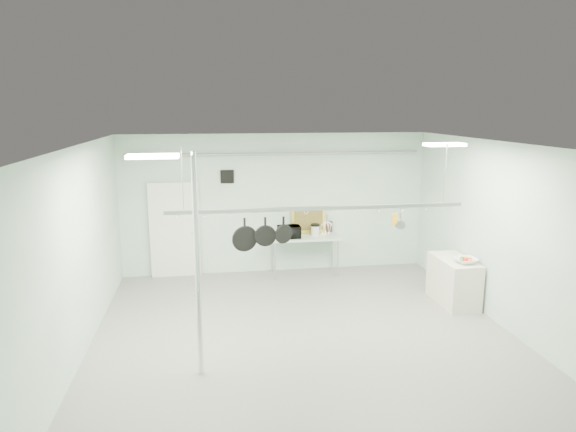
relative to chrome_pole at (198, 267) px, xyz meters
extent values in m
plane|color=gray|center=(1.70, 0.60, -1.60)|extent=(8.00, 8.00, 0.00)
cube|color=silver|center=(1.70, 0.60, 1.59)|extent=(7.00, 8.00, 0.02)
cube|color=silver|center=(1.70, 4.59, 0.00)|extent=(7.00, 0.02, 3.20)
cube|color=silver|center=(5.19, 0.60, 0.00)|extent=(0.02, 8.00, 3.20)
cube|color=silver|center=(-0.60, 4.54, -0.55)|extent=(1.10, 0.10, 2.20)
cube|color=black|center=(0.60, 4.57, 0.65)|extent=(0.30, 0.04, 0.30)
cylinder|color=gray|center=(1.70, 4.50, 1.15)|extent=(6.60, 0.07, 0.07)
cylinder|color=silver|center=(0.00, 0.00, 0.00)|extent=(0.08, 0.08, 3.20)
cube|color=#9CB8A4|center=(2.30, 4.20, -0.72)|extent=(1.60, 0.70, 0.05)
cylinder|color=#B7B7BC|center=(1.58, 3.92, -1.17)|extent=(0.04, 0.04, 0.86)
cylinder|color=#B7B7BC|center=(1.58, 4.48, -1.17)|extent=(0.04, 0.04, 0.86)
cylinder|color=#B7B7BC|center=(3.02, 3.92, -1.17)|extent=(0.04, 0.04, 0.86)
cylinder|color=#B7B7BC|center=(3.02, 4.48, -1.17)|extent=(0.04, 0.04, 0.86)
cube|color=beige|center=(4.85, 2.00, -1.15)|extent=(0.60, 1.20, 0.90)
cube|color=#B7B7BC|center=(1.90, 0.90, 0.60)|extent=(4.80, 0.06, 0.06)
cylinder|color=#B7B7BC|center=(-0.20, 0.90, 1.10)|extent=(0.02, 0.02, 0.94)
cylinder|color=#B7B7BC|center=(4.00, 0.90, 1.10)|extent=(0.02, 0.02, 0.94)
cube|color=white|center=(-0.50, -0.20, 1.56)|extent=(0.65, 0.30, 0.05)
cube|color=white|center=(4.10, 1.20, 1.56)|extent=(0.65, 0.30, 0.05)
imported|color=black|center=(1.93, 4.09, -0.56)|extent=(0.51, 0.36, 0.27)
cylinder|color=silver|center=(2.55, 4.22, -0.58)|extent=(0.25, 0.25, 0.22)
cube|color=yellow|center=(2.45, 4.50, -0.41)|extent=(0.78, 0.16, 0.58)
cube|color=#361B12|center=(2.88, 4.50, -0.57)|extent=(0.30, 0.10, 0.25)
imported|color=white|center=(4.92, 1.71, -0.65)|extent=(0.44, 0.44, 0.10)
camera|label=1|loc=(0.20, -6.91, 2.17)|focal=32.00mm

